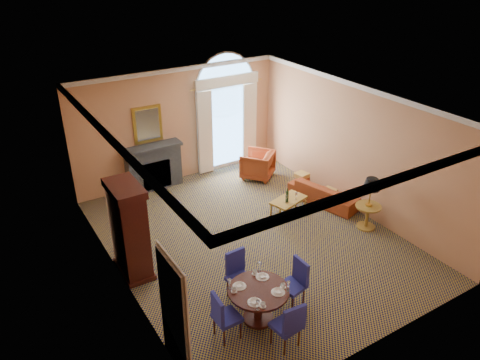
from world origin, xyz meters
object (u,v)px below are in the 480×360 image
sofa (325,193)px  side_table (370,197)px  armchair (257,165)px  coffee_table (289,200)px  armoire (130,232)px  dining_table (258,297)px

sofa → side_table: 1.56m
sofa → armchair: bearing=2.0°
coffee_table → armoire: bearing=165.3°
armchair → coffee_table: (-0.54, -2.21, 0.04)m
coffee_table → side_table: size_ratio=0.80×
armchair → side_table: side_table is taller
armoire → coffee_table: (4.05, 0.10, -0.54)m
armchair → side_table: bearing=62.2°
dining_table → armchair: size_ratio=1.26×
armoire → side_table: armoire is taller
armoire → dining_table: armoire is taller
dining_table → sofa: dining_table is taller
sofa → coffee_table: 1.23m
coffee_table → side_table: side_table is taller
coffee_table → side_table: (1.27, -1.41, 0.40)m
armchair → coffee_table: bearing=37.0°
dining_table → coffee_table: size_ratio=1.07×
dining_table → armchair: bearing=56.7°
armoire → armchair: armoire is taller
dining_table → sofa: (3.85, 2.67, -0.24)m
armoire → coffee_table: size_ratio=1.97×
dining_table → coffee_table: dining_table is taller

